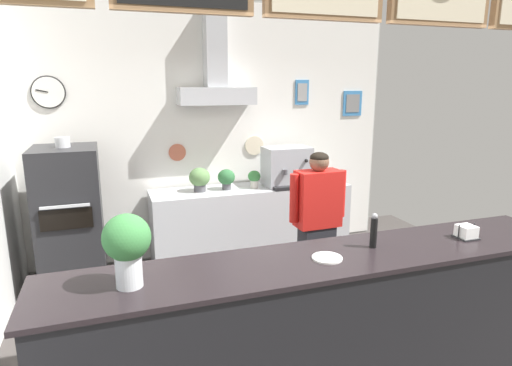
{
  "coord_description": "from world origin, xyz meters",
  "views": [
    {
      "loc": [
        -1.24,
        -2.67,
        2.13
      ],
      "look_at": [
        -0.07,
        0.73,
        1.29
      ],
      "focal_mm": 30.48,
      "sensor_mm": 36.0,
      "label": 1
    }
  ],
  "objects_px": {
    "condiment_plate": "(327,258)",
    "potted_oregano": "(226,178)",
    "potted_thyme": "(254,178)",
    "basil_vase": "(127,246)",
    "shop_worker": "(317,226)",
    "espresso_machine": "(287,167)",
    "potted_basil": "(200,178)",
    "potted_rosemary": "(312,172)",
    "pizza_oven": "(70,220)",
    "pepper_grinder": "(374,231)",
    "napkin_holder": "(466,232)"
  },
  "relations": [
    {
      "from": "pepper_grinder",
      "to": "condiment_plate",
      "type": "relative_size",
      "value": 1.25
    },
    {
      "from": "condiment_plate",
      "to": "basil_vase",
      "type": "relative_size",
      "value": 0.47
    },
    {
      "from": "potted_rosemary",
      "to": "napkin_holder",
      "type": "height_order",
      "value": "napkin_holder"
    },
    {
      "from": "shop_worker",
      "to": "espresso_machine",
      "type": "distance_m",
      "value": 1.37
    },
    {
      "from": "pizza_oven",
      "to": "potted_basil",
      "type": "bearing_deg",
      "value": 9.12
    },
    {
      "from": "basil_vase",
      "to": "pizza_oven",
      "type": "bearing_deg",
      "value": 101.0
    },
    {
      "from": "condiment_plate",
      "to": "potted_thyme",
      "type": "bearing_deg",
      "value": 80.71
    },
    {
      "from": "pizza_oven",
      "to": "napkin_holder",
      "type": "xyz_separation_m",
      "value": [
        2.68,
        -2.45,
        0.38
      ]
    },
    {
      "from": "espresso_machine",
      "to": "potted_oregano",
      "type": "distance_m",
      "value": 0.76
    },
    {
      "from": "shop_worker",
      "to": "espresso_machine",
      "type": "bearing_deg",
      "value": -102.22
    },
    {
      "from": "potted_basil",
      "to": "napkin_holder",
      "type": "xyz_separation_m",
      "value": [
        1.28,
        -2.67,
        0.09
      ]
    },
    {
      "from": "pepper_grinder",
      "to": "pizza_oven",
      "type": "bearing_deg",
      "value": 129.69
    },
    {
      "from": "espresso_machine",
      "to": "potted_thyme",
      "type": "height_order",
      "value": "espresso_machine"
    },
    {
      "from": "pizza_oven",
      "to": "napkin_holder",
      "type": "height_order",
      "value": "pizza_oven"
    },
    {
      "from": "pizza_oven",
      "to": "potted_oregano",
      "type": "relative_size",
      "value": 6.65
    },
    {
      "from": "pizza_oven",
      "to": "potted_oregano",
      "type": "distance_m",
      "value": 1.75
    },
    {
      "from": "potted_thyme",
      "to": "potted_basil",
      "type": "relative_size",
      "value": 0.76
    },
    {
      "from": "potted_thyme",
      "to": "basil_vase",
      "type": "distance_m",
      "value": 3.08
    },
    {
      "from": "condiment_plate",
      "to": "potted_oregano",
      "type": "bearing_deg",
      "value": 87.91
    },
    {
      "from": "condiment_plate",
      "to": "basil_vase",
      "type": "distance_m",
      "value": 1.16
    },
    {
      "from": "potted_rosemary",
      "to": "condiment_plate",
      "type": "bearing_deg",
      "value": -114.47
    },
    {
      "from": "shop_worker",
      "to": "condiment_plate",
      "type": "distance_m",
      "value": 1.5
    },
    {
      "from": "potted_rosemary",
      "to": "pepper_grinder",
      "type": "height_order",
      "value": "pepper_grinder"
    },
    {
      "from": "pepper_grinder",
      "to": "basil_vase",
      "type": "distance_m",
      "value": 1.51
    },
    {
      "from": "basil_vase",
      "to": "potted_thyme",
      "type": "bearing_deg",
      "value": 59.18
    },
    {
      "from": "condiment_plate",
      "to": "pizza_oven",
      "type": "bearing_deg",
      "value": 123.26
    },
    {
      "from": "napkin_holder",
      "to": "basil_vase",
      "type": "height_order",
      "value": "basil_vase"
    },
    {
      "from": "pizza_oven",
      "to": "potted_oregano",
      "type": "bearing_deg",
      "value": 7.24
    },
    {
      "from": "shop_worker",
      "to": "pepper_grinder",
      "type": "xyz_separation_m",
      "value": [
        -0.25,
        -1.27,
        0.4
      ]
    },
    {
      "from": "potted_thyme",
      "to": "potted_rosemary",
      "type": "xyz_separation_m",
      "value": [
        0.79,
        0.05,
        0.01
      ]
    },
    {
      "from": "pepper_grinder",
      "to": "espresso_machine",
      "type": "bearing_deg",
      "value": 79.26
    },
    {
      "from": "potted_oregano",
      "to": "pepper_grinder",
      "type": "bearing_deg",
      "value": -84.1
    },
    {
      "from": "shop_worker",
      "to": "potted_rosemary",
      "type": "distance_m",
      "value": 1.51
    },
    {
      "from": "pizza_oven",
      "to": "pepper_grinder",
      "type": "distance_m",
      "value": 3.14
    },
    {
      "from": "pizza_oven",
      "to": "potted_rosemary",
      "type": "relative_size",
      "value": 6.64
    },
    {
      "from": "espresso_machine",
      "to": "condiment_plate",
      "type": "xyz_separation_m",
      "value": [
        -0.86,
        -2.65,
        -0.02
      ]
    },
    {
      "from": "shop_worker",
      "to": "potted_thyme",
      "type": "height_order",
      "value": "shop_worker"
    },
    {
      "from": "pizza_oven",
      "to": "pepper_grinder",
      "type": "relative_size",
      "value": 7.06
    },
    {
      "from": "potted_basil",
      "to": "potted_oregano",
      "type": "relative_size",
      "value": 1.16
    },
    {
      "from": "basil_vase",
      "to": "potted_oregano",
      "type": "bearing_deg",
      "value": 65.14
    },
    {
      "from": "shop_worker",
      "to": "potted_thyme",
      "type": "bearing_deg",
      "value": -83.89
    },
    {
      "from": "espresso_machine",
      "to": "potted_rosemary",
      "type": "relative_size",
      "value": 2.28
    },
    {
      "from": "pizza_oven",
      "to": "napkin_holder",
      "type": "bearing_deg",
      "value": -42.42
    },
    {
      "from": "potted_thyme",
      "to": "condiment_plate",
      "type": "distance_m",
      "value": 2.68
    },
    {
      "from": "potted_basil",
      "to": "potted_oregano",
      "type": "distance_m",
      "value": 0.32
    },
    {
      "from": "potted_rosemary",
      "to": "potted_basil",
      "type": "bearing_deg",
      "value": -179.56
    },
    {
      "from": "pepper_grinder",
      "to": "napkin_holder",
      "type": "distance_m",
      "value": 0.7
    },
    {
      "from": "pizza_oven",
      "to": "basil_vase",
      "type": "relative_size",
      "value": 4.12
    },
    {
      "from": "condiment_plate",
      "to": "pepper_grinder",
      "type": "bearing_deg",
      "value": 11.41
    },
    {
      "from": "basil_vase",
      "to": "condiment_plate",
      "type": "bearing_deg",
      "value": -0.59
    }
  ]
}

